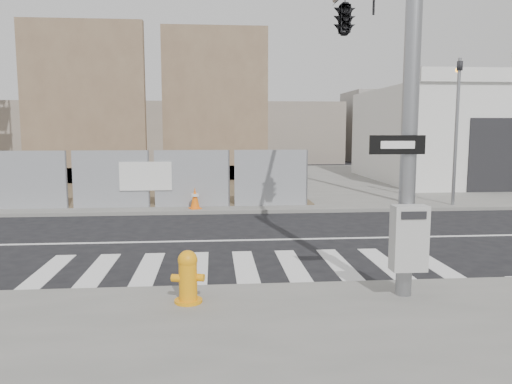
{
  "coord_description": "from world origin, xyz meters",
  "views": [
    {
      "loc": [
        -0.63,
        -12.6,
        2.88
      ],
      "look_at": [
        0.35,
        -1.1,
        1.4
      ],
      "focal_mm": 35.0,
      "sensor_mm": 36.0,
      "label": 1
    }
  ],
  "objects": [
    {
      "name": "ground",
      "position": [
        0.0,
        0.0,
        0.0
      ],
      "size": [
        100.0,
        100.0,
        0.0
      ],
      "primitive_type": "plane",
      "color": "black",
      "rests_on": "ground"
    },
    {
      "name": "sidewalk_far",
      "position": [
        0.0,
        14.0,
        0.06
      ],
      "size": [
        50.0,
        20.0,
        0.12
      ],
      "primitive_type": "cube",
      "color": "slate",
      "rests_on": "ground"
    },
    {
      "name": "signal_pole",
      "position": [
        2.49,
        -2.05,
        4.78
      ],
      "size": [
        0.96,
        5.87,
        7.0
      ],
      "color": "gray",
      "rests_on": "sidewalk_near"
    },
    {
      "name": "far_signal_pole",
      "position": [
        8.0,
        4.6,
        3.48
      ],
      "size": [
        0.16,
        0.2,
        5.6
      ],
      "color": "gray",
      "rests_on": "sidewalk_far"
    },
    {
      "name": "concrete_wall_left",
      "position": [
        -7.0,
        13.08,
        3.38
      ],
      "size": [
        6.0,
        1.3,
        8.0
      ],
      "color": "brown",
      "rests_on": "sidewalk_far"
    },
    {
      "name": "concrete_wall_right",
      "position": [
        -0.5,
        14.08,
        3.38
      ],
      "size": [
        5.5,
        1.3,
        8.0
      ],
      "color": "brown",
      "rests_on": "sidewalk_far"
    },
    {
      "name": "auto_shop",
      "position": [
        14.0,
        12.97,
        2.54
      ],
      "size": [
        12.0,
        10.2,
        5.95
      ],
      "color": "silver",
      "rests_on": "sidewalk_far"
    },
    {
      "name": "utility_pole_right",
      "position": [
        6.5,
        5.5,
        5.2
      ],
      "size": [
        1.6,
        0.28,
        10.0
      ],
      "color": "brown",
      "rests_on": "sidewalk_far"
    },
    {
      "name": "fire_hydrant",
      "position": [
        -1.06,
        -4.87,
        0.54
      ],
      "size": [
        0.56,
        0.56,
        0.85
      ],
      "rotation": [
        0.0,
        0.0,
        -0.3
      ],
      "color": "orange",
      "rests_on": "sidewalk_near"
    },
    {
      "name": "traffic_cone_c",
      "position": [
        -7.92,
        5.36,
        0.44
      ],
      "size": [
        0.43,
        0.43,
        0.67
      ],
      "rotation": [
        0.0,
        0.0,
        0.31
      ],
      "color": "#FC620D",
      "rests_on": "sidewalk_far"
    },
    {
      "name": "traffic_cone_d",
      "position": [
        -1.29,
        4.53,
        0.48
      ],
      "size": [
        0.48,
        0.48,
        0.73
      ],
      "rotation": [
        0.0,
        0.0,
        0.34
      ],
      "color": "orange",
      "rests_on": "sidewalk_far"
    }
  ]
}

